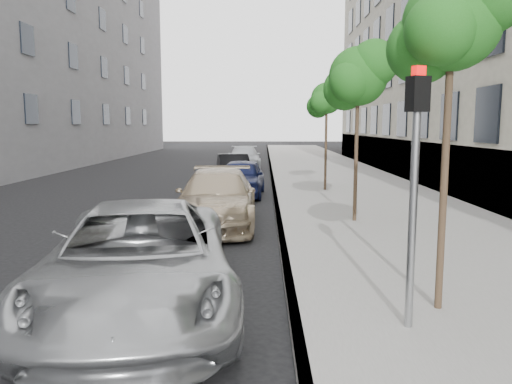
{
  "coord_description": "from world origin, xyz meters",
  "views": [
    {
      "loc": [
        0.75,
        -5.26,
        2.68
      ],
      "look_at": [
        0.61,
        3.55,
        1.5
      ],
      "focal_mm": 35.0,
      "sensor_mm": 36.0,
      "label": 1
    }
  ],
  "objects_px": {
    "sedan_rear": "(244,158)",
    "minivan": "(139,260)",
    "tree_far": "(327,98)",
    "sedan_blue": "(241,177)",
    "signal_pole": "(415,168)",
    "tree_mid": "(359,76)",
    "tree_near": "(454,22)",
    "suv": "(217,198)",
    "sedan_black": "(234,168)"
  },
  "relations": [
    {
      "from": "tree_far",
      "to": "minivan",
      "type": "relative_size",
      "value": 0.78
    },
    {
      "from": "suv",
      "to": "sedan_black",
      "type": "xyz_separation_m",
      "value": [
        -0.17,
        10.42,
        -0.08
      ]
    },
    {
      "from": "tree_near",
      "to": "suv",
      "type": "xyz_separation_m",
      "value": [
        -3.73,
        6.46,
        -3.27
      ]
    },
    {
      "from": "sedan_rear",
      "to": "sedan_blue",
      "type": "bearing_deg",
      "value": -90.27
    },
    {
      "from": "tree_far",
      "to": "suv",
      "type": "relative_size",
      "value": 0.86
    },
    {
      "from": "minivan",
      "to": "signal_pole",
      "type": "bearing_deg",
      "value": -21.19
    },
    {
      "from": "tree_far",
      "to": "sedan_black",
      "type": "height_order",
      "value": "tree_far"
    },
    {
      "from": "sedan_rear",
      "to": "tree_mid",
      "type": "bearing_deg",
      "value": -80.11
    },
    {
      "from": "tree_near",
      "to": "signal_pole",
      "type": "xyz_separation_m",
      "value": [
        -0.63,
        -0.67,
        -1.85
      ]
    },
    {
      "from": "sedan_black",
      "to": "tree_near",
      "type": "bearing_deg",
      "value": -86.28
    },
    {
      "from": "signal_pole",
      "to": "tree_mid",
      "type": "bearing_deg",
      "value": 63.56
    },
    {
      "from": "tree_mid",
      "to": "sedan_black",
      "type": "xyz_separation_m",
      "value": [
        -3.9,
        10.37,
        -3.29
      ]
    },
    {
      "from": "tree_mid",
      "to": "sedan_black",
      "type": "distance_m",
      "value": 11.56
    },
    {
      "from": "sedan_blue",
      "to": "signal_pole",
      "type": "bearing_deg",
      "value": -75.71
    },
    {
      "from": "suv",
      "to": "tree_mid",
      "type": "bearing_deg",
      "value": -0.44
    },
    {
      "from": "sedan_blue",
      "to": "sedan_rear",
      "type": "xyz_separation_m",
      "value": [
        -0.35,
        11.78,
        0.0
      ]
    },
    {
      "from": "signal_pole",
      "to": "sedan_black",
      "type": "xyz_separation_m",
      "value": [
        -3.27,
        17.54,
        -1.5
      ]
    },
    {
      "from": "tree_far",
      "to": "tree_near",
      "type": "bearing_deg",
      "value": -90.0
    },
    {
      "from": "tree_near",
      "to": "signal_pole",
      "type": "bearing_deg",
      "value": -133.57
    },
    {
      "from": "suv",
      "to": "sedan_rear",
      "type": "height_order",
      "value": "suv"
    },
    {
      "from": "sedan_black",
      "to": "sedan_blue",
      "type": "bearing_deg",
      "value": -92.27
    },
    {
      "from": "tree_far",
      "to": "minivan",
      "type": "bearing_deg",
      "value": -108.29
    },
    {
      "from": "tree_mid",
      "to": "minivan",
      "type": "relative_size",
      "value": 0.84
    },
    {
      "from": "tree_mid",
      "to": "tree_far",
      "type": "bearing_deg",
      "value": 90.0
    },
    {
      "from": "tree_mid",
      "to": "sedan_rear",
      "type": "distance_m",
      "value": 18.16
    },
    {
      "from": "tree_far",
      "to": "sedan_rear",
      "type": "height_order",
      "value": "tree_far"
    },
    {
      "from": "tree_near",
      "to": "sedan_blue",
      "type": "relative_size",
      "value": 1.14
    },
    {
      "from": "sedan_rear",
      "to": "signal_pole",
      "type": "bearing_deg",
      "value": -84.95
    },
    {
      "from": "sedan_rear",
      "to": "sedan_black",
      "type": "bearing_deg",
      "value": -93.78
    },
    {
      "from": "suv",
      "to": "sedan_rear",
      "type": "bearing_deg",
      "value": 88.71
    },
    {
      "from": "tree_mid",
      "to": "signal_pole",
      "type": "distance_m",
      "value": 7.41
    },
    {
      "from": "tree_mid",
      "to": "tree_far",
      "type": "relative_size",
      "value": 1.08
    },
    {
      "from": "tree_far",
      "to": "signal_pole",
      "type": "height_order",
      "value": "tree_far"
    },
    {
      "from": "tree_near",
      "to": "sedan_black",
      "type": "height_order",
      "value": "tree_near"
    },
    {
      "from": "signal_pole",
      "to": "minivan",
      "type": "relative_size",
      "value": 0.58
    },
    {
      "from": "tree_mid",
      "to": "tree_far",
      "type": "height_order",
      "value": "tree_mid"
    },
    {
      "from": "sedan_blue",
      "to": "sedan_rear",
      "type": "relative_size",
      "value": 0.85
    },
    {
      "from": "sedan_black",
      "to": "suv",
      "type": "bearing_deg",
      "value": -98.37
    },
    {
      "from": "suv",
      "to": "sedan_blue",
      "type": "xyz_separation_m",
      "value": [
        0.41,
        5.75,
        -0.04
      ]
    },
    {
      "from": "sedan_rear",
      "to": "minivan",
      "type": "bearing_deg",
      "value": -93.37
    },
    {
      "from": "signal_pole",
      "to": "minivan",
      "type": "bearing_deg",
      "value": 146.09
    },
    {
      "from": "suv",
      "to": "sedan_black",
      "type": "bearing_deg",
      "value": 89.81
    },
    {
      "from": "signal_pole",
      "to": "tree_near",
      "type": "bearing_deg",
      "value": 25.04
    },
    {
      "from": "minivan",
      "to": "suv",
      "type": "relative_size",
      "value": 1.1
    },
    {
      "from": "signal_pole",
      "to": "sedan_blue",
      "type": "relative_size",
      "value": 0.79
    },
    {
      "from": "signal_pole",
      "to": "sedan_rear",
      "type": "distance_m",
      "value": 24.88
    },
    {
      "from": "minivan",
      "to": "suv",
      "type": "bearing_deg",
      "value": 76.65
    },
    {
      "from": "tree_near",
      "to": "suv",
      "type": "distance_m",
      "value": 8.14
    },
    {
      "from": "suv",
      "to": "sedan_rear",
      "type": "distance_m",
      "value": 17.53
    },
    {
      "from": "minivan",
      "to": "sedan_black",
      "type": "height_order",
      "value": "minivan"
    }
  ]
}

